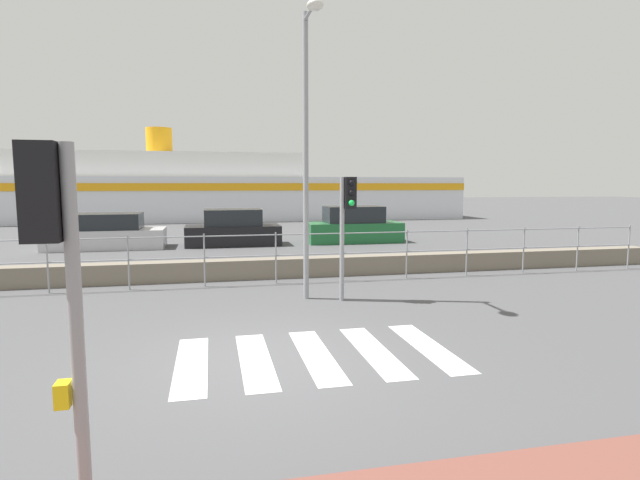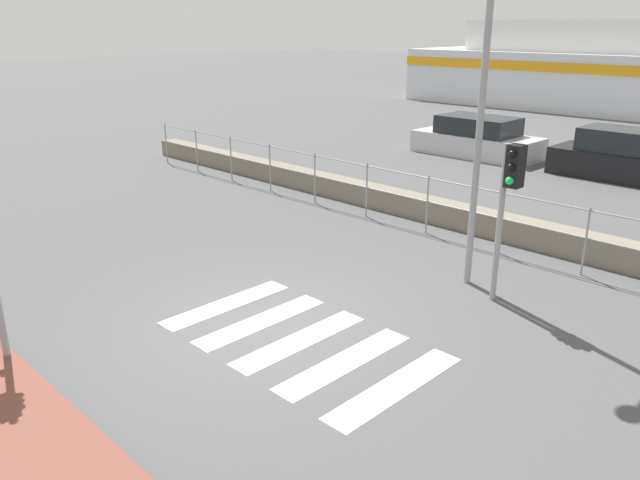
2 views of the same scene
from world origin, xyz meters
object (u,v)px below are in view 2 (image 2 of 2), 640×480
traffic_light_far (509,189)px  streetlamp (477,68)px  parked_car_black (620,158)px  parked_car_silver (477,139)px

traffic_light_far → streetlamp: streetlamp is taller
traffic_light_far → parked_car_black: (-1.98, 10.63, -1.34)m
streetlamp → parked_car_black: streetlamp is taller
parked_car_silver → parked_car_black: parked_car_black is taller
traffic_light_far → parked_car_silver: bearing=123.1°
traffic_light_far → parked_car_black: 10.90m
traffic_light_far → parked_car_black: size_ratio=0.70×
parked_car_black → streetlamp: bearing=-83.8°
streetlamp → parked_car_black: 11.03m
streetlamp → traffic_light_far: bearing=-9.1°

